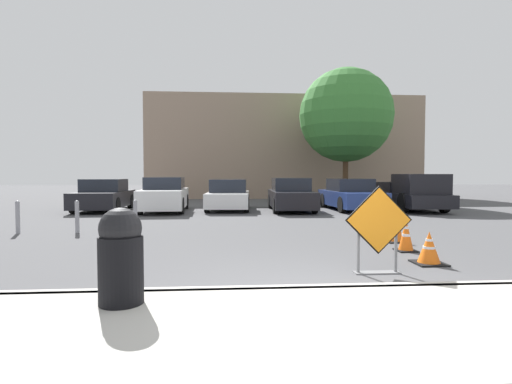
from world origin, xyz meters
The scene contains 21 objects.
ground_plane centered at (0.00, 10.00, 0.00)m, with size 96.00×96.00×0.00m, color #4C4C4F.
sidewalk_strip centered at (0.00, -1.25, 0.07)m, with size 25.75×2.51×0.14m.
curb_lip centered at (0.00, 0.00, 0.07)m, with size 25.75×0.20×0.14m.
road_closed_sign centered at (1.26, 1.11, 0.76)m, with size 1.10×0.20×1.42m.
traffic_cone_nearest centered at (2.44, 1.74, 0.28)m, with size 0.53×0.53×0.58m.
traffic_cone_second centered at (2.57, 2.94, 0.33)m, with size 0.41×0.41×0.67m.
traffic_cone_third centered at (2.85, 4.07, 0.29)m, with size 0.51×0.51×0.59m.
traffic_cone_fourth centered at (3.11, 5.48, 0.40)m, with size 0.40×0.40×0.81m.
traffic_cone_fifth centered at (3.35, 6.62, 0.32)m, with size 0.41×0.41×0.67m.
parked_car_nearest centered at (-6.64, 13.16, 0.66)m, with size 1.98×4.25×1.41m.
parked_car_second centered at (-3.87, 12.52, 0.70)m, with size 1.95×4.39×1.49m.
parked_car_third centered at (-1.09, 13.05, 0.64)m, with size 2.06×4.11×1.39m.
parked_car_fourth centered at (1.68, 12.48, 0.68)m, with size 1.92×4.37×1.46m.
parked_car_fifth centered at (4.46, 12.72, 0.66)m, with size 2.00×4.58×1.42m.
pickup_truck centered at (7.21, 12.43, 0.74)m, with size 2.24×5.66×1.63m.
trash_bin centered at (-2.35, -0.54, 0.69)m, with size 0.50×0.50×1.09m.
bollard_nearest centered at (-3.69, 6.10, 0.48)m, with size 0.12×0.12×0.91m.
bollard_second centered at (-5.25, 6.10, 0.48)m, with size 0.12×0.12×0.90m.
bollard_third centered at (-6.81, 6.10, 0.48)m, with size 0.12×0.12×0.90m.
building_facade_backdrop centered at (2.89, 23.86, 3.50)m, with size 18.92×5.00×7.01m.
street_tree_behind_lot centered at (5.74, 17.73, 5.04)m, with size 5.40×5.40×7.75m.
Camera 1 is at (-1.16, -5.09, 1.59)m, focal length 28.00 mm.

